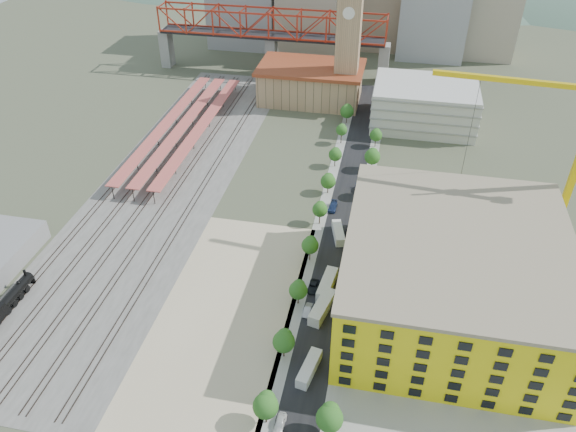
% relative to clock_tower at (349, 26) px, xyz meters
% --- Properties ---
extents(ground, '(400.00, 400.00, 0.00)m').
position_rel_clock_tower_xyz_m(ground, '(-8.00, -79.99, -28.70)').
color(ground, '#474C38').
rests_on(ground, ground).
extents(ballast_strip, '(36.00, 165.00, 0.06)m').
position_rel_clock_tower_xyz_m(ballast_strip, '(-44.00, -62.49, -28.67)').
color(ballast_strip, '#605E59').
rests_on(ballast_strip, ground).
extents(dirt_lot, '(28.00, 67.00, 0.06)m').
position_rel_clock_tower_xyz_m(dirt_lot, '(-12.00, -111.49, -28.67)').
color(dirt_lot, tan).
rests_on(dirt_lot, ground).
extents(street_asphalt, '(12.00, 170.00, 0.06)m').
position_rel_clock_tower_xyz_m(street_asphalt, '(8.00, -64.99, -28.67)').
color(street_asphalt, black).
rests_on(street_asphalt, ground).
extents(sidewalk_west, '(3.00, 170.00, 0.04)m').
position_rel_clock_tower_xyz_m(sidewalk_west, '(2.50, -64.99, -28.68)').
color(sidewalk_west, gray).
rests_on(sidewalk_west, ground).
extents(sidewalk_east, '(3.00, 170.00, 0.04)m').
position_rel_clock_tower_xyz_m(sidewalk_east, '(13.50, -64.99, -28.68)').
color(sidewalk_east, gray).
rests_on(sidewalk_east, ground).
extents(construction_pad, '(50.00, 90.00, 0.06)m').
position_rel_clock_tower_xyz_m(construction_pad, '(37.00, -99.99, -28.67)').
color(construction_pad, gray).
rests_on(construction_pad, ground).
extents(rail_tracks, '(26.56, 160.00, 0.18)m').
position_rel_clock_tower_xyz_m(rail_tracks, '(-45.80, -62.49, -28.55)').
color(rail_tracks, '#382B23').
rests_on(rail_tracks, ground).
extents(platform_canopies, '(16.00, 80.00, 4.12)m').
position_rel_clock_tower_xyz_m(platform_canopies, '(-49.00, -34.99, -24.70)').
color(platform_canopies, '#B74649').
rests_on(platform_canopies, ground).
extents(station_hall, '(38.00, 24.00, 13.10)m').
position_rel_clock_tower_xyz_m(station_hall, '(-13.00, 2.01, -22.03)').
color(station_hall, tan).
rests_on(station_hall, ground).
extents(clock_tower, '(12.00, 12.00, 52.00)m').
position_rel_clock_tower_xyz_m(clock_tower, '(0.00, 0.00, 0.00)').
color(clock_tower, tan).
rests_on(clock_tower, ground).
extents(parking_garage, '(34.00, 26.00, 14.00)m').
position_rel_clock_tower_xyz_m(parking_garage, '(28.00, -9.99, -21.70)').
color(parking_garage, silver).
rests_on(parking_garage, ground).
extents(truss_bridge, '(94.00, 9.60, 25.60)m').
position_rel_clock_tower_xyz_m(truss_bridge, '(-33.00, 25.01, -9.83)').
color(truss_bridge, gray).
rests_on(truss_bridge, ground).
extents(construction_building, '(44.60, 50.60, 18.80)m').
position_rel_clock_tower_xyz_m(construction_building, '(34.00, -99.99, -19.29)').
color(construction_building, '#FFEF15').
rests_on(construction_building, ground).
extents(street_trees, '(15.40, 124.40, 8.00)m').
position_rel_clock_tower_xyz_m(street_trees, '(8.00, -74.99, -28.70)').
color(street_trees, '#275B1B').
rests_on(street_trees, ground).
extents(distant_hills, '(647.00, 264.00, 227.00)m').
position_rel_clock_tower_xyz_m(distant_hills, '(37.28, 180.01, -108.23)').
color(distant_hills, '#4C6B59').
rests_on(distant_hills, ground).
extents(locomotive, '(2.58, 19.90, 4.97)m').
position_rel_clock_tower_xyz_m(locomotive, '(-58.00, -119.20, -26.84)').
color(locomotive, black).
rests_on(locomotive, ground).
extents(tower_crane, '(45.57, 5.51, 48.69)m').
position_rel_clock_tower_xyz_m(tower_crane, '(55.77, -74.66, 1.35)').
color(tower_crane, yellow).
rests_on(tower_crane, ground).
extents(site_trailer_a, '(3.89, 8.93, 2.37)m').
position_rel_clock_tower_xyz_m(site_trailer_a, '(8.00, -122.90, -27.51)').
color(site_trailer_a, silver).
rests_on(site_trailer_a, ground).
extents(site_trailer_b, '(4.83, 10.31, 2.73)m').
position_rel_clock_tower_xyz_m(site_trailer_b, '(8.00, -106.53, -27.33)').
color(site_trailer_b, silver).
rests_on(site_trailer_b, ground).
extents(site_trailer_c, '(3.72, 10.06, 2.69)m').
position_rel_clock_tower_xyz_m(site_trailer_c, '(8.00, -99.28, -27.35)').
color(site_trailer_c, silver).
rests_on(site_trailer_c, ground).
extents(site_trailer_d, '(4.39, 8.90, 2.36)m').
position_rel_clock_tower_xyz_m(site_trailer_d, '(8.00, -79.61, -27.52)').
color(site_trailer_d, silver).
rests_on(site_trailer_d, ground).
extents(car_0, '(2.02, 4.42, 1.47)m').
position_rel_clock_tower_xyz_m(car_0, '(5.00, -135.26, -27.96)').
color(car_0, silver).
rests_on(car_0, ground).
extents(car_1, '(1.82, 4.22, 1.35)m').
position_rel_clock_tower_xyz_m(car_1, '(5.00, -107.30, -28.02)').
color(car_1, '#AFAFB5').
rests_on(car_1, ground).
extents(car_2, '(2.51, 4.93, 1.34)m').
position_rel_clock_tower_xyz_m(car_2, '(5.00, -99.83, -28.03)').
color(car_2, black).
rests_on(car_2, ground).
extents(car_3, '(2.23, 5.15, 1.48)m').
position_rel_clock_tower_xyz_m(car_3, '(5.00, -67.72, -27.96)').
color(car_3, navy).
rests_on(car_3, ground).
extents(car_4, '(2.33, 4.87, 1.60)m').
position_rel_clock_tower_xyz_m(car_4, '(11.00, -105.91, -27.89)').
color(car_4, white).
rests_on(car_4, ground).
extents(car_5, '(1.68, 4.31, 1.40)m').
position_rel_clock_tower_xyz_m(car_5, '(11.00, -106.08, -28.00)').
color(car_5, '#A6A7AC').
rests_on(car_5, ground).
extents(car_6, '(2.78, 4.97, 1.31)m').
position_rel_clock_tower_xyz_m(car_6, '(11.00, -79.23, -28.04)').
color(car_6, black).
rests_on(car_6, ground).
extents(car_7, '(2.66, 5.11, 1.41)m').
position_rel_clock_tower_xyz_m(car_7, '(11.00, -57.80, -27.99)').
color(car_7, navy).
rests_on(car_7, ground).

